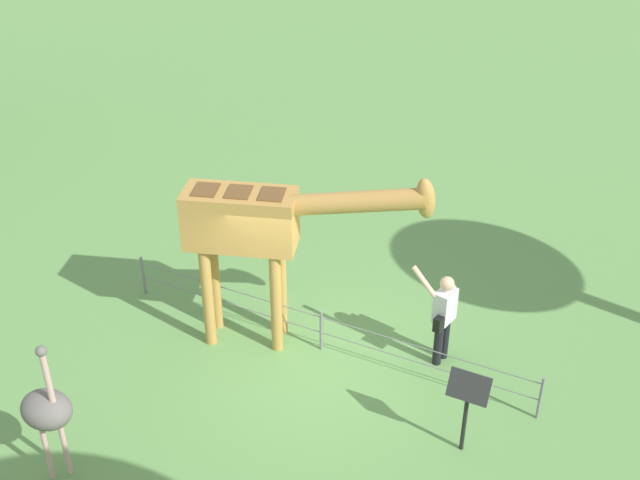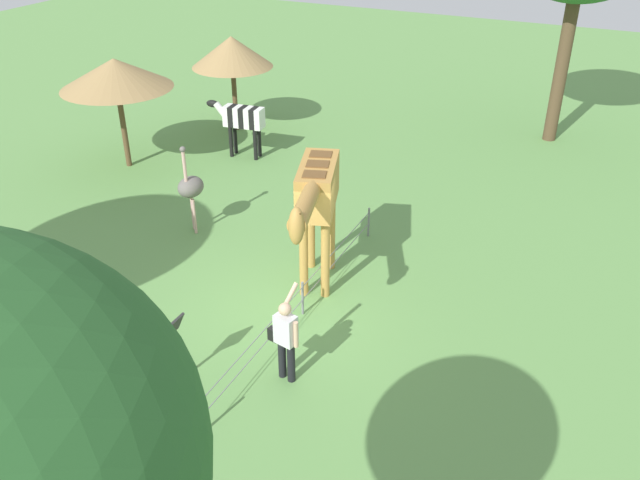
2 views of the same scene
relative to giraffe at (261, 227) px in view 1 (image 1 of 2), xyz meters
The scene contains 6 objects.
ground_plane 2.32m from the giraffe, ahead, with size 60.00×60.00×0.00m, color #60934C.
giraffe is the anchor object (origin of this frame).
visitor 3.08m from the giraffe, 15.36° to the left, with size 0.72×0.59×1.68m.
ostrich 4.00m from the giraffe, 104.74° to the right, with size 0.70×0.56×2.25m.
info_sign 3.93m from the giraffe, 14.04° to the right, with size 0.56×0.21×1.32m.
wire_fence 1.97m from the giraffe, ahead, with size 7.05×0.05×0.75m.
Camera 1 is at (4.51, -8.84, 8.31)m, focal length 45.09 mm.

